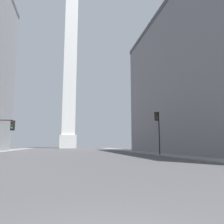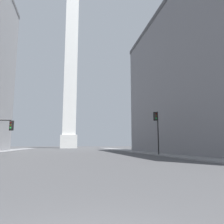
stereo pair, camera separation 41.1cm
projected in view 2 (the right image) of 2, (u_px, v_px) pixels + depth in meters
sidewalk_right at (155, 153)px, 38.44m from camera, size 5.00×112.85×0.15m
obelisk at (71, 64)px, 99.57m from camera, size 7.05×7.05×79.08m
traffic_light_mid_right at (157, 126)px, 32.40m from camera, size 0.78×0.50×6.48m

